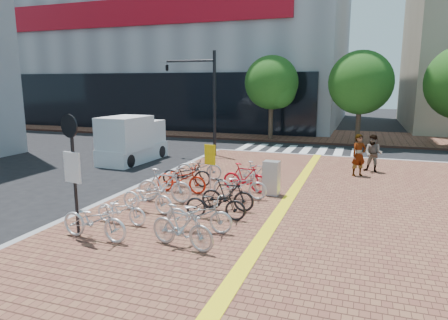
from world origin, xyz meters
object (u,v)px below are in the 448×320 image
at_px(pedestrian_a, 359,155).
at_px(box_truck, 132,140).
at_px(bike_9, 215,203).
at_px(pedestrian_b, 373,153).
at_px(notice_sign, 72,161).
at_px(traffic_light_pole, 192,84).
at_px(bike_1, 121,210).
at_px(bike_12, 245,177).
at_px(bike_11, 240,185).
at_px(bike_10, 227,195).
at_px(bike_2, 147,197).
at_px(yellow_sign, 210,159).
at_px(bike_3, 164,186).
at_px(bike_6, 199,167).
at_px(bike_0, 94,220).
at_px(bike_8, 199,215).
at_px(bike_13, 256,173).
at_px(bike_7, 182,227).
at_px(bike_4, 181,179).
at_px(bike_5, 187,174).
at_px(utility_box, 271,178).

distance_m(pedestrian_a, box_truck, 11.55).
xyz_separation_m(bike_9, pedestrian_b, (4.54, 8.43, 0.37)).
relative_size(notice_sign, traffic_light_pole, 0.57).
bearing_deg(bike_1, bike_12, -26.57).
relative_size(bike_11, pedestrian_b, 1.12).
xyz_separation_m(bike_9, bike_10, (0.08, 0.88, 0.03)).
distance_m(bike_2, yellow_sign, 3.32).
bearing_deg(bike_3, box_truck, 32.88).
relative_size(bike_6, bike_10, 1.14).
bearing_deg(traffic_light_pole, bike_6, -64.03).
bearing_deg(bike_2, yellow_sign, -12.16).
relative_size(bike_0, bike_8, 1.05).
bearing_deg(box_truck, bike_13, -22.62).
height_order(bike_6, bike_7, bike_7).
height_order(bike_8, pedestrian_b, pedestrian_b).
xyz_separation_m(bike_8, bike_9, (0.05, 1.14, -0.01)).
bearing_deg(pedestrian_a, bike_7, -147.85).
distance_m(bike_4, bike_5, 0.89).
bearing_deg(traffic_light_pole, notice_sign, -80.34).
bearing_deg(notice_sign, bike_3, 78.06).
height_order(bike_6, bike_9, bike_6).
relative_size(bike_3, bike_11, 1.02).
bearing_deg(traffic_light_pole, bike_11, -56.30).
xyz_separation_m(bike_1, bike_8, (2.36, 0.15, 0.07)).
distance_m(bike_3, bike_4, 1.33).
bearing_deg(utility_box, bike_6, 158.39).
bearing_deg(traffic_light_pole, utility_box, -48.54).
bearing_deg(box_truck, bike_10, -41.26).
distance_m(bike_3, utility_box, 3.87).
bearing_deg(bike_3, pedestrian_a, -50.43).
bearing_deg(bike_9, yellow_sign, 18.38).
xyz_separation_m(bike_1, bike_4, (0.17, 3.66, 0.10)).
xyz_separation_m(bike_0, bike_1, (-0.01, 1.24, -0.10)).
relative_size(bike_8, bike_13, 1.20).
xyz_separation_m(bike_2, notice_sign, (-0.73, -2.41, 1.57)).
bearing_deg(bike_7, pedestrian_b, -12.35).
xyz_separation_m(bike_13, utility_box, (0.90, -1.28, 0.15)).
bearing_deg(bike_0, yellow_sign, -8.33).
height_order(bike_5, pedestrian_b, pedestrian_b).
bearing_deg(bike_10, bike_3, 82.23).
bearing_deg(bike_3, bike_7, -152.52).
bearing_deg(bike_4, traffic_light_pole, 20.56).
xyz_separation_m(bike_2, yellow_sign, (0.91, 3.10, 0.74)).
xyz_separation_m(bike_3, box_truck, (-5.39, 6.61, 0.43)).
bearing_deg(bike_5, bike_3, 172.71).
distance_m(bike_11, pedestrian_a, 6.39).
distance_m(bike_7, pedestrian_b, 11.66).
xyz_separation_m(pedestrian_a, utility_box, (-2.93, -4.23, -0.30)).
height_order(yellow_sign, notice_sign, notice_sign).
bearing_deg(bike_0, bike_12, -19.63).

